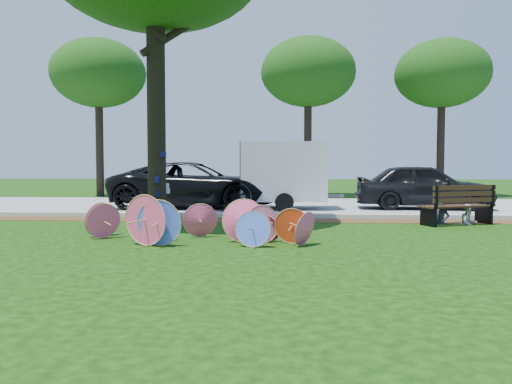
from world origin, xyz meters
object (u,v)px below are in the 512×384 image
black_van (194,185)px  park_bench (455,205)px  dark_pickup (424,186)px  person_left (440,200)px  parasol_pile (196,222)px  cargo_trailer (283,171)px  person_right (469,205)px

black_van → park_bench: bearing=-119.3°
dark_pickup → person_left: 4.48m
black_van → park_bench: (7.43, -4.36, -0.30)m
parasol_pile → park_bench: size_ratio=2.54×
dark_pickup → park_bench: 4.49m
black_van → dark_pickup: (7.82, 0.10, -0.03)m
cargo_trailer → person_left: size_ratio=2.26×
person_left → park_bench: bearing=6.0°
parasol_pile → black_van: black_van is taller
parasol_pile → black_van: size_ratio=0.84×
parasol_pile → person_left: 6.51m
park_bench → person_left: size_ratio=1.54×
parasol_pile → cargo_trailer: 7.62m
dark_pickup → person_right: (-0.04, -4.41, -0.27)m
parasol_pile → park_bench: bearing=29.3°
person_left → person_right: bearing=14.1°
person_left → cargo_trailer: bearing=148.9°
black_van → person_right: 8.90m
dark_pickup → person_left: dark_pickup is taller
parasol_pile → cargo_trailer: cargo_trailer is taller
parasol_pile → dark_pickup: size_ratio=1.07×
black_van → dark_pickup: black_van is taller
dark_pickup → park_bench: dark_pickup is taller
parasol_pile → person_left: bearing=31.2°
parasol_pile → person_left: (5.57, 3.37, 0.23)m
black_van → person_right: size_ratio=5.73×
parasol_pile → black_van: bearing=101.1°
dark_pickup → park_bench: (-0.39, -4.46, -0.28)m
person_left → black_van: bearing=162.7°
dark_pickup → person_left: (-0.74, -4.41, -0.15)m
black_van → park_bench: 8.62m
parasol_pile → cargo_trailer: size_ratio=1.73×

